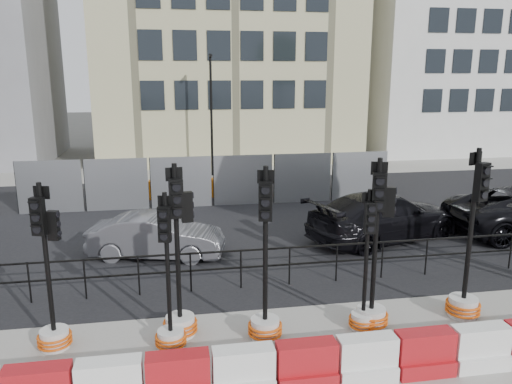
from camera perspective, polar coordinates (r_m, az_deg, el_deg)
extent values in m
plane|color=#51514C|center=(11.26, -0.84, -13.49)|extent=(120.00, 120.00, 0.00)
cube|color=black|center=(17.73, -4.37, -3.25)|extent=(40.00, 14.00, 0.03)
cube|color=gray|center=(26.46, -6.24, 2.28)|extent=(40.00, 4.00, 0.02)
cube|color=#BBB589|center=(32.35, -3.63, 20.36)|extent=(15.00, 10.00, 18.00)
cube|color=silver|center=(37.03, 21.31, 17.08)|extent=(12.00, 9.00, 16.00)
cylinder|color=black|center=(12.46, -24.48, -9.49)|extent=(0.04, 0.04, 1.00)
cylinder|color=black|center=(12.20, -18.96, -9.46)|extent=(0.04, 0.04, 1.00)
cylinder|color=black|center=(12.06, -13.25, -9.35)|extent=(0.04, 0.04, 1.00)
cylinder|color=black|center=(12.04, -7.47, -9.14)|extent=(0.04, 0.04, 1.00)
cylinder|color=black|center=(12.13, -1.74, -8.84)|extent=(0.04, 0.04, 1.00)
cylinder|color=black|center=(12.34, 3.85, -8.47)|extent=(0.04, 0.04, 1.00)
cylinder|color=black|center=(12.66, 9.19, -8.03)|extent=(0.04, 0.04, 1.00)
cylinder|color=black|center=(13.09, 14.21, -7.56)|extent=(0.04, 0.04, 1.00)
cylinder|color=black|center=(13.60, 18.88, -7.07)|extent=(0.04, 0.04, 1.00)
cylinder|color=black|center=(14.20, 23.17, -6.58)|extent=(0.04, 0.04, 1.00)
cylinder|color=black|center=(14.87, 27.08, -6.10)|extent=(0.04, 0.04, 1.00)
cube|color=black|center=(11.96, -1.75, -6.71)|extent=(18.00, 0.04, 0.04)
cube|color=black|center=(12.11, -1.74, -8.62)|extent=(18.00, 0.04, 0.04)
cube|color=gray|center=(19.86, -22.50, 0.50)|extent=(2.30, 0.05, 2.00)
cylinder|color=black|center=(20.15, -25.68, 0.37)|extent=(0.05, 0.05, 2.00)
cube|color=gray|center=(19.46, -15.60, 0.79)|extent=(2.30, 0.05, 2.00)
cylinder|color=black|center=(19.62, -18.94, 0.65)|extent=(0.05, 0.05, 2.00)
cube|color=gray|center=(19.36, -8.53, 1.08)|extent=(2.30, 0.05, 2.00)
cylinder|color=black|center=(19.37, -11.93, 0.94)|extent=(0.05, 0.05, 2.00)
cube|color=gray|center=(19.55, -1.48, 1.34)|extent=(2.30, 0.05, 2.00)
cylinder|color=black|center=(19.42, -4.84, 1.22)|extent=(0.05, 0.05, 2.00)
cube|color=gray|center=(20.03, 5.33, 1.58)|extent=(2.30, 0.05, 2.00)
cylinder|color=black|center=(19.76, 2.11, 1.47)|extent=(0.05, 0.05, 2.00)
cube|color=gray|center=(20.77, 11.74, 1.79)|extent=(2.30, 0.05, 2.00)
cylinder|color=black|center=(20.38, 8.73, 1.69)|extent=(0.05, 0.05, 2.00)
cube|color=orange|center=(21.09, -16.20, 0.04)|extent=(1.00, 0.40, 0.80)
cube|color=orange|center=(20.96, -10.76, 0.25)|extent=(1.00, 0.40, 0.80)
cube|color=orange|center=(21.01, -5.30, 0.47)|extent=(1.00, 0.40, 0.80)
cube|color=orange|center=(21.25, 0.08, 0.68)|extent=(1.00, 0.40, 0.80)
cylinder|color=black|center=(25.09, -5.12, 8.60)|extent=(0.12, 0.12, 6.00)
cube|color=black|center=(24.76, -5.21, 15.25)|extent=(0.12, 0.50, 0.12)
cube|color=red|center=(8.71, -23.71, -19.29)|extent=(1.00, 0.35, 0.50)
cube|color=white|center=(8.52, -16.43, -19.46)|extent=(1.00, 0.35, 0.50)
cube|color=red|center=(8.45, -8.92, -19.33)|extent=(1.00, 0.35, 0.50)
cube|color=white|center=(8.73, -1.42, -21.10)|extent=(1.00, 0.50, 0.30)
cube|color=white|center=(8.51, -1.44, -18.89)|extent=(1.00, 0.35, 0.50)
cube|color=red|center=(8.91, 5.72, -20.36)|extent=(1.00, 0.50, 0.30)
cube|color=red|center=(8.70, 5.79, -18.17)|extent=(1.00, 0.35, 0.50)
cube|color=white|center=(9.21, 12.41, -19.40)|extent=(1.00, 0.50, 0.30)
cube|color=white|center=(9.01, 12.54, -17.25)|extent=(1.00, 0.35, 0.50)
cube|color=red|center=(9.62, 18.53, -18.29)|extent=(1.00, 0.50, 0.30)
cube|color=red|center=(9.42, 18.71, -16.21)|extent=(1.00, 0.35, 0.50)
cube|color=white|center=(10.12, 24.02, -17.11)|extent=(1.00, 0.50, 0.30)
cube|color=white|center=(9.93, 24.25, -15.11)|extent=(1.00, 0.35, 0.50)
cylinder|color=white|center=(10.55, -22.01, -15.31)|extent=(0.53, 0.53, 0.39)
torus|color=#D24D0B|center=(10.59, -21.97, -15.68)|extent=(0.64, 0.64, 0.05)
torus|color=#D24D0B|center=(10.55, -22.01, -15.31)|extent=(0.64, 0.64, 0.05)
torus|color=#D24D0B|center=(10.52, -22.05, -14.93)|extent=(0.64, 0.64, 0.05)
cylinder|color=black|center=(9.92, -22.81, -7.30)|extent=(0.09, 0.09, 2.94)
cube|color=black|center=(9.56, -23.63, -2.58)|extent=(0.27, 0.20, 0.69)
cylinder|color=black|center=(9.56, -23.75, -3.95)|extent=(0.15, 0.09, 0.15)
cylinder|color=black|center=(9.50, -23.87, -2.70)|extent=(0.15, 0.09, 0.15)
cylinder|color=black|center=(9.44, -23.99, -1.44)|extent=(0.15, 0.09, 0.15)
cube|color=black|center=(9.62, -23.32, -0.05)|extent=(0.29, 0.11, 0.24)
cube|color=black|center=(9.61, -22.16, -3.57)|extent=(0.22, 0.18, 0.54)
cylinder|color=white|center=(9.99, -9.71, -16.22)|extent=(0.50, 0.50, 0.37)
torus|color=#D24D0B|center=(10.03, -9.69, -16.59)|extent=(0.60, 0.60, 0.05)
torus|color=#D24D0B|center=(9.99, -9.71, -16.22)|extent=(0.60, 0.60, 0.05)
torus|color=#D24D0B|center=(9.96, -9.72, -15.85)|extent=(0.60, 0.60, 0.05)
cylinder|color=black|center=(9.36, -10.07, -8.32)|extent=(0.08, 0.08, 2.77)
cube|color=black|center=(8.98, -10.43, -3.65)|extent=(0.24, 0.17, 0.65)
cylinder|color=black|center=(8.97, -10.47, -5.03)|extent=(0.15, 0.07, 0.14)
cylinder|color=black|center=(8.91, -10.53, -3.79)|extent=(0.15, 0.07, 0.14)
cylinder|color=black|center=(8.85, -10.59, -2.53)|extent=(0.15, 0.07, 0.14)
cube|color=black|center=(9.04, -10.30, -1.10)|extent=(0.28, 0.08, 0.22)
cylinder|color=white|center=(10.36, -8.65, -14.89)|extent=(0.57, 0.57, 0.42)
torus|color=#D24D0B|center=(10.40, -8.63, -15.30)|extent=(0.69, 0.69, 0.05)
torus|color=#D24D0B|center=(10.36, -8.65, -14.89)|extent=(0.69, 0.69, 0.05)
torus|color=#D24D0B|center=(10.32, -8.66, -14.47)|extent=(0.69, 0.69, 0.05)
cylinder|color=black|center=(9.67, -9.00, -6.03)|extent=(0.10, 0.10, 3.17)
cube|color=black|center=(9.28, -9.10, -0.74)|extent=(0.27, 0.18, 0.74)
cylinder|color=black|center=(9.26, -8.98, -2.26)|extent=(0.16, 0.07, 0.16)
cylinder|color=black|center=(9.20, -9.03, -0.87)|extent=(0.16, 0.07, 0.16)
cylinder|color=black|center=(9.14, -9.09, 0.54)|extent=(0.16, 0.07, 0.16)
cube|color=black|center=(9.37, -9.36, 2.04)|extent=(0.32, 0.07, 0.25)
cube|color=black|center=(9.48, -7.90, -1.71)|extent=(0.23, 0.16, 0.58)
cylinder|color=white|center=(10.16, 1.03, -15.33)|extent=(0.57, 0.57, 0.42)
torus|color=#D24D0B|center=(10.20, 1.03, -15.74)|extent=(0.68, 0.68, 0.05)
torus|color=#D24D0B|center=(10.16, 1.03, -15.33)|extent=(0.68, 0.68, 0.05)
torus|color=#D24D0B|center=(10.12, 1.04, -14.91)|extent=(0.68, 0.68, 0.05)
cylinder|color=black|center=(9.47, 1.08, -6.41)|extent=(0.09, 0.09, 3.14)
cube|color=black|center=(9.07, 1.09, -1.07)|extent=(0.28, 0.19, 0.73)
cylinder|color=black|center=(9.05, 1.08, -2.62)|extent=(0.16, 0.08, 0.16)
cylinder|color=black|center=(8.99, 1.08, -1.21)|extent=(0.16, 0.08, 0.16)
cylinder|color=black|center=(8.93, 1.09, 0.22)|extent=(0.16, 0.08, 0.16)
cube|color=black|center=(9.16, 1.12, 1.76)|extent=(0.31, 0.09, 0.25)
cylinder|color=white|center=(10.81, 13.00, -13.79)|extent=(0.58, 0.58, 0.43)
torus|color=#D24D0B|center=(10.85, 12.98, -14.19)|extent=(0.70, 0.70, 0.05)
torus|color=#D24D0B|center=(10.81, 13.00, -13.79)|extent=(0.70, 0.70, 0.05)
torus|color=#D24D0B|center=(10.77, 13.03, -13.39)|extent=(0.70, 0.70, 0.05)
cylinder|color=black|center=(10.15, 13.51, -5.15)|extent=(0.10, 0.10, 3.21)
cube|color=black|center=(9.77, 13.88, -0.03)|extent=(0.29, 0.22, 0.75)
cylinder|color=black|center=(9.74, 13.85, -1.49)|extent=(0.17, 0.10, 0.16)
cylinder|color=black|center=(9.69, 13.93, -0.15)|extent=(0.17, 0.10, 0.16)
cylinder|color=black|center=(9.64, 14.01, 1.21)|extent=(0.17, 0.10, 0.16)
cube|color=black|center=(9.87, 13.92, 2.65)|extent=(0.32, 0.13, 0.26)
cube|color=black|center=(9.97, 14.97, -1.10)|extent=(0.25, 0.20, 0.59)
cylinder|color=white|center=(10.71, 12.11, -14.25)|extent=(0.48, 0.48, 0.36)
torus|color=#D24D0B|center=(10.74, 12.09, -14.58)|extent=(0.58, 0.58, 0.04)
torus|color=#D24D0B|center=(10.71, 12.11, -14.25)|extent=(0.58, 0.58, 0.04)
torus|color=#D24D0B|center=(10.67, 12.13, -13.91)|extent=(0.58, 0.58, 0.04)
cylinder|color=black|center=(10.13, 12.51, -7.08)|extent=(0.08, 0.08, 2.67)
cube|color=black|center=(9.78, 12.92, -2.89)|extent=(0.23, 0.15, 0.62)
cylinder|color=black|center=(9.77, 12.98, -4.11)|extent=(0.14, 0.06, 0.13)
cylinder|color=black|center=(9.72, 13.04, -3.01)|extent=(0.14, 0.06, 0.13)
cylinder|color=black|center=(9.67, 13.10, -1.90)|extent=(0.14, 0.06, 0.13)
cube|color=black|center=(9.84, 12.76, -0.64)|extent=(0.27, 0.05, 0.21)
cylinder|color=white|center=(11.81, 22.56, -12.05)|extent=(0.60, 0.60, 0.44)
torus|color=#D24D0B|center=(11.85, 22.52, -12.44)|extent=(0.72, 0.72, 0.06)
torus|color=#D24D0B|center=(11.81, 22.56, -12.05)|extent=(0.72, 0.72, 0.06)
torus|color=#D24D0B|center=(11.77, 22.59, -11.66)|extent=(0.72, 0.72, 0.06)
cylinder|color=black|center=(11.19, 23.37, -3.80)|extent=(0.10, 0.10, 3.32)
cube|color=black|center=(10.88, 24.39, 1.06)|extent=(0.30, 0.23, 0.78)
cylinder|color=black|center=(10.88, 24.62, -0.29)|extent=(0.18, 0.10, 0.17)
cylinder|color=black|center=(10.83, 24.75, 0.96)|extent=(0.18, 0.10, 0.17)
cylinder|color=black|center=(10.78, 24.88, 2.23)|extent=(0.18, 0.10, 0.17)
cube|color=black|center=(10.92, 23.80, 3.53)|extent=(0.33, 0.13, 0.27)
imported|color=#56565B|center=(14.38, -11.30, -4.98)|extent=(2.97, 4.33, 1.24)
imported|color=black|center=(16.07, 14.43, -2.70)|extent=(5.24, 6.43, 1.49)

